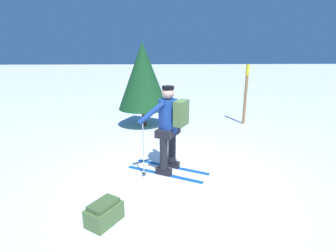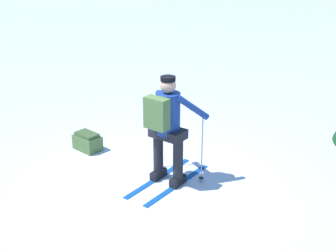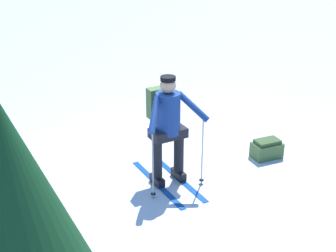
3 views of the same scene
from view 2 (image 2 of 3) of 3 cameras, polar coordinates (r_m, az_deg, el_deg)
ground_plane at (r=7.07m, az=-1.75°, el=-7.07°), size 80.00×80.00×0.00m
skier at (r=6.71m, az=-0.14°, el=0.29°), size 1.58×1.16×1.65m
dropped_backpack at (r=8.23m, az=-9.80°, el=-1.90°), size 0.52×0.57×0.31m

